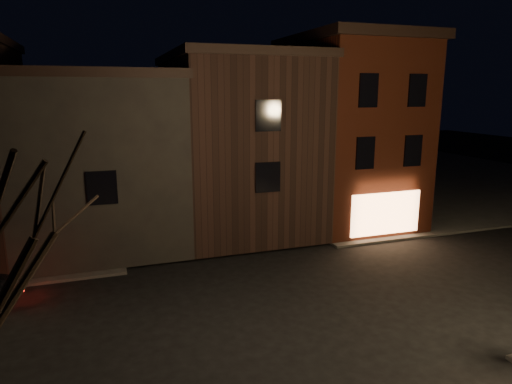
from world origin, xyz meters
The scene contains 5 objects.
ground centered at (0.00, 0.00, 0.00)m, with size 120.00×120.00×0.00m, color black.
sidewalk_far_right centered at (20.00, 20.00, 0.06)m, with size 30.00×30.00×0.12m, color #2D2B28.
corner_building centered at (8.00, 9.47, 5.40)m, with size 6.50×8.50×10.50m.
row_building_a centered at (1.50, 10.50, 4.83)m, with size 7.30×10.30×9.40m.
row_building_b centered at (-5.75, 10.50, 4.33)m, with size 7.80×10.30×8.40m.
Camera 1 is at (-5.69, -13.87, 7.59)m, focal length 32.00 mm.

